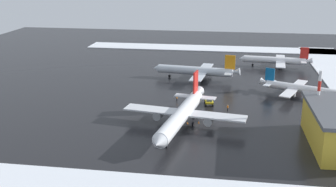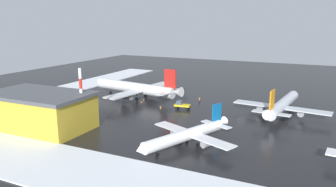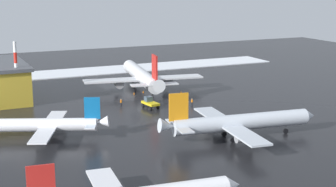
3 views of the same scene
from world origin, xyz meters
TOP-DOWN VIEW (x-y plane):
  - ground_plane at (0.00, 0.00)m, footprint 240.00×240.00m
  - snow_bank_left at (-67.00, 0.00)m, footprint 14.00×116.00m
  - airplane_distant_tail at (-35.47, 0.75)m, footprint 37.06×30.91m
  - airplane_far_rear at (10.84, 1.15)m, footprint 25.58×30.75m
  - airplane_parked_portside at (-3.93, -31.15)m, footprint 20.47×24.16m
  - pushback_tug at (-16.61, -4.76)m, footprint 4.87×2.88m
  - ground_crew_beside_wing at (-14.49, 4.71)m, footprint 0.36×0.36m
  - ground_crew_by_nose_gear at (-20.81, -10.09)m, footprint 0.36×0.36m
  - antenna_mast at (-31.14, -31.20)m, footprint 0.70×0.70m
  - traffic_cone_near_nose at (-27.84, 8.34)m, footprint 0.36×0.36m
  - traffic_cone_mid_line at (-32.02, -0.28)m, footprint 0.36×0.36m
  - traffic_cone_wingtip_side at (-31.25, -3.05)m, footprint 0.36×0.36m

SIDE VIEW (x-z plane):
  - ground_plane at x=0.00m, z-range 0.00..0.00m
  - snow_bank_left at x=-67.00m, z-range 0.00..0.27m
  - traffic_cone_near_nose at x=-27.84m, z-range 0.00..0.55m
  - traffic_cone_mid_line at x=-32.02m, z-range 0.00..0.55m
  - traffic_cone_wingtip_side at x=-31.25m, z-range 0.00..0.55m
  - ground_crew_beside_wing at x=-14.49m, z-range 0.12..1.83m
  - ground_crew_by_nose_gear at x=-20.81m, z-range 0.12..1.83m
  - pushback_tug at x=-16.61m, z-range 0.03..2.53m
  - airplane_parked_portside at x=-3.93m, z-range -1.27..6.24m
  - airplane_far_rear at x=10.84m, z-range -1.55..7.58m
  - airplane_distant_tail at x=-35.47m, z-range -1.87..9.15m
  - antenna_mast at x=-31.14m, z-range 0.00..14.65m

